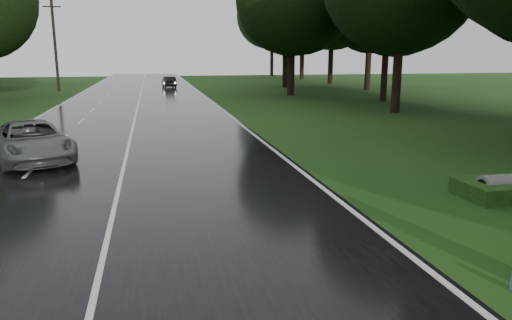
{
  "coord_description": "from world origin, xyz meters",
  "views": [
    {
      "loc": [
        1.05,
        -9.08,
        3.86
      ],
      "look_at": [
        3.69,
        3.12,
        1.1
      ],
      "focal_mm": 33.8,
      "sensor_mm": 36.0,
      "label": 1
    }
  ],
  "objects": [
    {
      "name": "lane_center",
      "position": [
        0.0,
        20.0,
        0.04
      ],
      "size": [
        0.12,
        140.0,
        0.01
      ],
      "primitive_type": "cube",
      "color": "silver",
      "rests_on": "road"
    },
    {
      "name": "ground",
      "position": [
        0.0,
        0.0,
        0.0
      ],
      "size": [
        160.0,
        160.0,
        0.0
      ],
      "primitive_type": "plane",
      "color": "#1E4013",
      "rests_on": "ground"
    },
    {
      "name": "tree_right_d",
      "position": [
        16.99,
        20.5,
        0.0
      ],
      "size": [
        9.73,
        9.73,
        15.2
      ],
      "primitive_type": null,
      "color": "black",
      "rests_on": "ground"
    },
    {
      "name": "grey_car",
      "position": [
        -3.29,
        9.49,
        0.76
      ],
      "size": [
        4.04,
        5.66,
        1.43
      ],
      "primitive_type": "imported",
      "rotation": [
        0.0,
        0.0,
        0.36
      ],
      "color": "#575A5D",
      "rests_on": "road"
    },
    {
      "name": "utility_pole_far",
      "position": [
        -8.5,
        45.46,
        0.0
      ],
      "size": [
        1.8,
        0.28,
        9.52
      ],
      "primitive_type": null,
      "color": "black",
      "rests_on": "ground"
    },
    {
      "name": "tree_right_f",
      "position": [
        16.47,
        46.16,
        0.0
      ],
      "size": [
        9.08,
        9.08,
        14.19
      ],
      "primitive_type": null,
      "color": "black",
      "rests_on": "ground"
    },
    {
      "name": "culvert",
      "position": [
        10.34,
        1.94,
        0.0
      ],
      "size": [
        1.28,
        0.64,
        0.64
      ],
      "primitive_type": "cylinder",
      "rotation": [
        0.0,
        1.57,
        0.0
      ],
      "color": "slate",
      "rests_on": "ground"
    },
    {
      "name": "tree_right_e",
      "position": [
        14.04,
        35.4,
        0.0
      ],
      "size": [
        9.48,
        9.48,
        14.81
      ],
      "primitive_type": null,
      "color": "black",
      "rests_on": "ground"
    },
    {
      "name": "road",
      "position": [
        0.0,
        20.0,
        0.02
      ],
      "size": [
        12.0,
        140.0,
        0.04
      ],
      "primitive_type": "cube",
      "color": "black",
      "rests_on": "ground"
    },
    {
      "name": "far_car",
      "position": [
        3.1,
        48.43,
        0.66
      ],
      "size": [
        1.64,
        3.89,
        1.25
      ],
      "primitive_type": "imported",
      "rotation": [
        0.0,
        0.0,
        3.23
      ],
      "color": "black",
      "rests_on": "road"
    }
  ]
}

